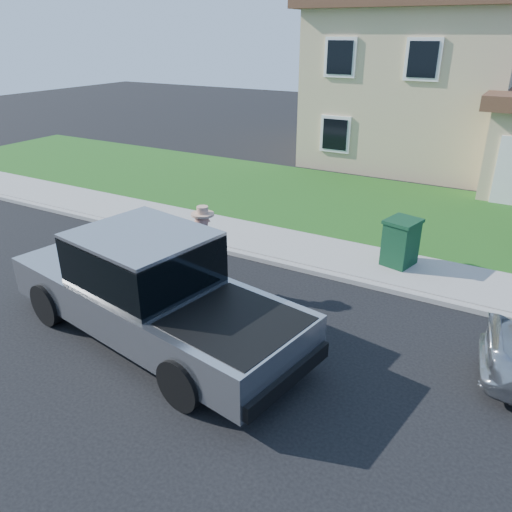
# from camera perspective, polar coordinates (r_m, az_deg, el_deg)

# --- Properties ---
(ground) EXTENTS (80.00, 80.00, 0.00)m
(ground) POSITION_cam_1_polar(r_m,az_deg,el_deg) (10.80, -4.98, -6.66)
(ground) COLOR black
(ground) RESTS_ON ground
(curb) EXTENTS (40.00, 0.20, 0.12)m
(curb) POSITION_cam_1_polar(r_m,az_deg,el_deg) (12.59, 6.26, -1.66)
(curb) COLOR gray
(curb) RESTS_ON ground
(sidewalk) EXTENTS (40.00, 2.00, 0.15)m
(sidewalk) POSITION_cam_1_polar(r_m,az_deg,el_deg) (13.51, 8.16, 0.18)
(sidewalk) COLOR gray
(sidewalk) RESTS_ON ground
(lawn) EXTENTS (40.00, 7.00, 0.10)m
(lawn) POSITION_cam_1_polar(r_m,az_deg,el_deg) (17.52, 13.75, 5.33)
(lawn) COLOR #1D5217
(lawn) RESTS_ON ground
(house) EXTENTS (14.00, 11.30, 6.85)m
(house) POSITION_cam_1_polar(r_m,az_deg,el_deg) (24.40, 20.93, 17.23)
(house) COLOR tan
(house) RESTS_ON ground
(pickup_truck) EXTENTS (6.86, 3.29, 2.17)m
(pickup_truck) POSITION_cam_1_polar(r_m,az_deg,el_deg) (9.77, -11.88, -3.92)
(pickup_truck) COLOR black
(pickup_truck) RESTS_ON ground
(woman) EXTENTS (0.78, 0.62, 2.08)m
(woman) POSITION_cam_1_polar(r_m,az_deg,el_deg) (11.31, -5.92, 0.39)
(woman) COLOR tan
(woman) RESTS_ON ground
(trash_bin) EXTENTS (0.91, 0.99, 1.19)m
(trash_bin) POSITION_cam_1_polar(r_m,az_deg,el_deg) (12.94, 16.21, 1.57)
(trash_bin) COLOR #0E341D
(trash_bin) RESTS_ON sidewalk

